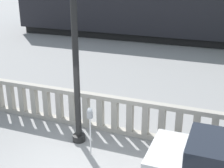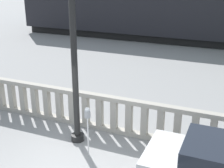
% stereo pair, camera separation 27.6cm
% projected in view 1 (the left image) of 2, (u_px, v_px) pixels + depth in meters
% --- Properties ---
extents(balustrade, '(17.51, 0.24, 1.24)m').
position_uv_depth(balustrade, '(100.00, 112.00, 10.29)').
color(balustrade, '#9E998E').
rests_on(balustrade, ground).
extents(lamppost, '(0.40, 0.40, 5.53)m').
position_uv_depth(lamppost, '(76.00, 55.00, 8.81)').
color(lamppost, black).
rests_on(lamppost, ground).
extents(parking_meter, '(0.17, 0.17, 1.51)m').
position_uv_depth(parking_meter, '(90.00, 118.00, 8.60)').
color(parking_meter, silver).
rests_on(parking_meter, ground).
extents(train_near, '(26.21, 3.05, 4.60)m').
position_uv_depth(train_near, '(189.00, 13.00, 21.85)').
color(train_near, black).
rests_on(train_near, ground).
extents(train_far, '(24.61, 2.76, 4.49)m').
position_uv_depth(train_far, '(157.00, 2.00, 29.45)').
color(train_far, black).
rests_on(train_far, ground).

